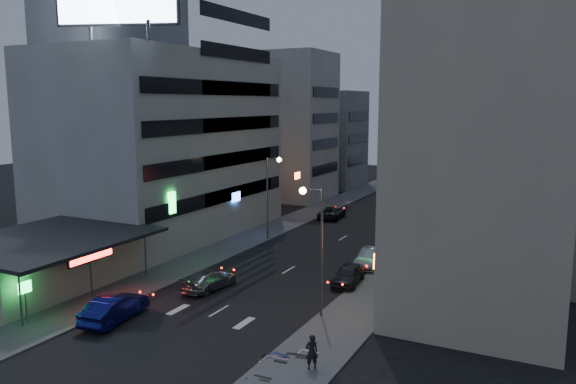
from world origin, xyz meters
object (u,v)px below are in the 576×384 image
Objects in this scene: road_car_silver at (210,280)px; scooter_silver_a at (290,349)px; parked_car_right_near at (348,275)px; parked_car_right_mid at (371,258)px; person at (312,352)px; scooter_silver_b at (321,344)px; parked_car_right_far at (421,216)px; parked_car_left at (332,212)px; scooter_blue at (291,348)px; scooter_black_b at (309,346)px; scooter_black_a at (273,369)px; road_car_blue at (115,308)px.

scooter_silver_a is (10.28, -7.68, 0.03)m from road_car_silver.
parked_car_right_near is 5.06m from parked_car_right_mid.
scooter_silver_b is at bearing -121.37° from person.
parked_car_right_mid reaches higher than parked_car_right_far.
person is at bearing 105.55° from parked_car_left.
scooter_silver_a reaches higher than scooter_blue.
scooter_black_b is 1.07× the size of scooter_silver_b.
parked_car_left is 2.78× the size of person.
person is 1.07× the size of scooter_silver_b.
person is at bearing -80.35° from parked_car_right_far.
parked_car_left is at bearing 31.87° from scooter_blue.
scooter_silver_a is (11.91, -34.81, 0.02)m from parked_car_left.
parked_car_left is 36.79m from scooter_silver_a.
person reaches higher than scooter_black_b.
parked_car_right_far is 30.78m from road_car_silver.
scooter_black_a is 3.75m from scooter_silver_b.
parked_car_left is at bearing 21.04° from scooter_silver_b.
road_car_blue is 12.46m from scooter_black_a.
road_car_silver is at bearing -75.58° from person.
scooter_silver_a is 1.17× the size of scooter_silver_b.
scooter_blue is (10.21, -7.38, -0.05)m from road_car_silver.
scooter_silver_b is at bearing 157.22° from road_car_silver.
parked_car_right_mid reaches higher than road_car_silver.
scooter_black_b is (12.60, -33.91, -0.03)m from parked_car_left.
parked_car_right_near is 2.59× the size of scooter_blue.
road_car_silver is 12.89m from scooter_black_b.
person is at bearing -101.92° from scooter_blue.
scooter_blue is (12.02, 0.15, -0.20)m from road_car_blue.
scooter_silver_b is at bearing -80.56° from parked_car_right_far.
scooter_silver_b is at bearing -42.19° from scooter_black_b.
scooter_silver_b is at bearing -81.82° from parked_car_right_near.
parked_car_right_near is at bearing -141.65° from road_car_silver.
road_car_blue is 3.01× the size of scooter_blue.
road_car_blue is 3.01× the size of scooter_silver_b.
scooter_black_b is at bearing 175.91° from road_car_blue.
road_car_blue is 12.02m from scooter_blue.
person reaches higher than scooter_blue.
parked_car_right_far is 38.52m from road_car_blue.
road_car_silver is (-8.01, -29.72, -0.04)m from parked_car_right_far.
scooter_blue is at bearing 120.72° from scooter_black_b.
scooter_black_b is (12.77, 0.75, -0.16)m from road_car_blue.
scooter_blue is at bearing -88.05° from parked_car_right_near.
road_car_silver is 2.64× the size of person.
scooter_blue is at bearing 103.77° from parked_car_left.
parked_car_right_far is 37.47m from scooter_silver_a.
parked_car_right_near is at bearing -84.68° from parked_car_right_far.
scooter_black_a is (12.08, -36.95, -0.08)m from parked_car_left.
parked_car_right_far is at bearing 16.31° from scooter_blue.
road_car_silver is 2.83× the size of scooter_silver_b.
parked_car_right_near reaches higher than scooter_silver_a.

